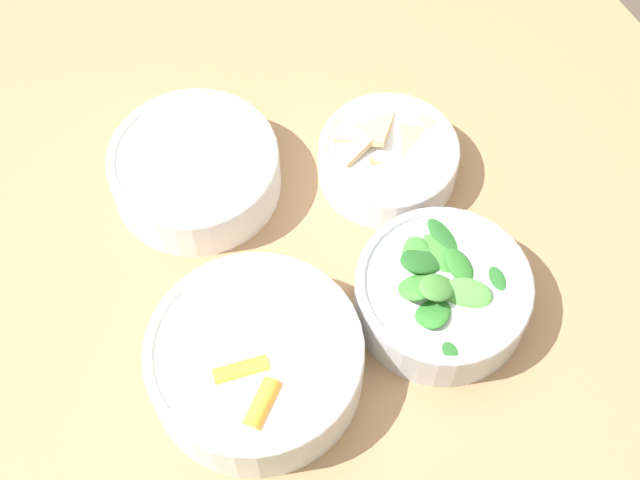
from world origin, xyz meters
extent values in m
plane|color=#4C4238|center=(0.00, 0.00, 0.00)|extent=(10.00, 10.00, 0.00)
cube|color=#99724C|center=(0.00, 0.00, 0.74)|extent=(1.02, 0.98, 0.03)
cube|color=olive|center=(0.45, -0.43, 0.36)|extent=(0.06, 0.06, 0.73)
cylinder|color=white|center=(-0.12, 0.10, 0.79)|extent=(0.20, 0.20, 0.06)
torus|color=white|center=(-0.12, 0.10, 0.82)|extent=(0.20, 0.20, 0.01)
cylinder|color=orange|center=(-0.15, 0.15, 0.80)|extent=(0.02, 0.06, 0.02)
cylinder|color=orange|center=(-0.09, 0.05, 0.80)|extent=(0.03, 0.06, 0.02)
cylinder|color=orange|center=(-0.13, 0.12, 0.81)|extent=(0.03, 0.05, 0.02)
cylinder|color=orange|center=(-0.16, 0.12, 0.81)|extent=(0.04, 0.05, 0.02)
cylinder|color=silver|center=(-0.13, -0.08, 0.78)|extent=(0.17, 0.17, 0.05)
torus|color=silver|center=(-0.13, -0.08, 0.81)|extent=(0.17, 0.17, 0.01)
ellipsoid|color=#4C933D|center=(-0.15, -0.10, 0.81)|extent=(0.05, 0.06, 0.02)
ellipsoid|color=#235B23|center=(-0.10, -0.08, 0.81)|extent=(0.03, 0.05, 0.03)
ellipsoid|color=#4C933D|center=(-0.14, -0.07, 0.82)|extent=(0.04, 0.05, 0.04)
ellipsoid|color=#3D8433|center=(-0.10, -0.10, 0.80)|extent=(0.06, 0.04, 0.02)
ellipsoid|color=#235B23|center=(-0.08, -0.12, 0.80)|extent=(0.06, 0.05, 0.03)
ellipsoid|color=#3D8433|center=(-0.10, -0.08, 0.81)|extent=(0.06, 0.04, 0.02)
ellipsoid|color=#235B23|center=(-0.18, -0.06, 0.80)|extent=(0.06, 0.04, 0.02)
ellipsoid|color=#235B23|center=(-0.13, -0.03, 0.80)|extent=(0.05, 0.05, 0.02)
ellipsoid|color=#235B23|center=(-0.14, -0.12, 0.80)|extent=(0.06, 0.05, 0.03)
ellipsoid|color=#3D8433|center=(-0.12, -0.06, 0.81)|extent=(0.06, 0.07, 0.05)
ellipsoid|color=#2D7028|center=(-0.12, -0.10, 0.81)|extent=(0.04, 0.03, 0.02)
ellipsoid|color=#2D7028|center=(-0.14, -0.06, 0.80)|extent=(0.06, 0.06, 0.04)
cylinder|color=white|center=(0.11, 0.07, 0.78)|extent=(0.17, 0.17, 0.05)
torus|color=white|center=(0.11, 0.07, 0.81)|extent=(0.17, 0.17, 0.01)
cylinder|color=#936042|center=(0.11, 0.07, 0.78)|extent=(0.16, 0.16, 0.03)
ellipsoid|color=#AD7551|center=(0.15, 0.09, 0.80)|extent=(0.01, 0.01, 0.01)
ellipsoid|color=#A36B4C|center=(0.07, 0.06, 0.80)|extent=(0.01, 0.01, 0.01)
ellipsoid|color=#A36B4C|center=(0.13, 0.04, 0.79)|extent=(0.01, 0.01, 0.01)
ellipsoid|color=#8E5B3D|center=(0.16, 0.06, 0.80)|extent=(0.01, 0.01, 0.01)
ellipsoid|color=#8E5B3D|center=(0.18, 0.07, 0.80)|extent=(0.01, 0.01, 0.01)
ellipsoid|color=#AD7551|center=(0.07, 0.12, 0.80)|extent=(0.01, 0.01, 0.01)
ellipsoid|color=#A36B4C|center=(0.07, 0.11, 0.79)|extent=(0.01, 0.01, 0.01)
ellipsoid|color=#A36B4C|center=(0.13, 0.11, 0.79)|extent=(0.01, 0.01, 0.01)
ellipsoid|color=#AD7551|center=(0.07, 0.08, 0.80)|extent=(0.01, 0.01, 0.01)
cylinder|color=#E0A88E|center=(0.14, 0.08, 0.80)|extent=(0.03, 0.03, 0.01)
cylinder|color=#E0A88E|center=(0.14, 0.10, 0.80)|extent=(0.02, 0.02, 0.01)
cylinder|color=beige|center=(0.14, 0.08, 0.80)|extent=(0.03, 0.03, 0.01)
cylinder|color=white|center=(0.03, -0.12, 0.78)|extent=(0.15, 0.15, 0.04)
torus|color=white|center=(0.03, -0.12, 0.80)|extent=(0.15, 0.15, 0.01)
cube|color=tan|center=(0.04, -0.12, 0.79)|extent=(0.07, 0.07, 0.03)
cube|color=tan|center=(0.03, -0.14, 0.79)|extent=(0.06, 0.06, 0.02)
cube|color=tan|center=(0.05, -0.14, 0.79)|extent=(0.07, 0.07, 0.02)
cube|color=tan|center=(0.03, -0.15, 0.80)|extent=(0.05, 0.05, 0.02)
cube|color=tan|center=(0.07, -0.11, 0.80)|extent=(0.08, 0.08, 0.03)
cube|color=tan|center=(0.06, -0.08, 0.80)|extent=(0.05, 0.05, 0.02)
camera|label=1|loc=(-0.42, 0.19, 1.54)|focal=50.00mm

